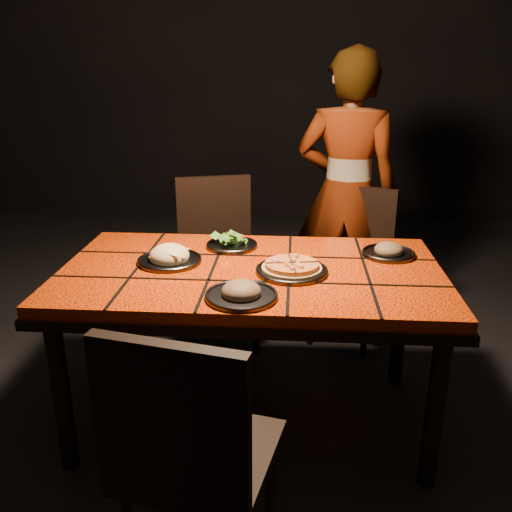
# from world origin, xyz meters

# --- Properties ---
(room_shell) EXTENTS (6.04, 7.04, 3.08)m
(room_shell) POSITION_xyz_m (0.00, 0.00, 1.50)
(room_shell) COLOR black
(room_shell) RESTS_ON ground
(dining_table) EXTENTS (1.62, 0.92, 0.75)m
(dining_table) POSITION_xyz_m (0.00, 0.00, 0.67)
(dining_table) COLOR #E33C07
(dining_table) RESTS_ON ground
(chair_near) EXTENTS (0.50, 0.50, 0.94)m
(chair_near) POSITION_xyz_m (-0.10, -0.90, 0.54)
(chair_near) COLOR black
(chair_near) RESTS_ON ground
(chair_far_left) EXTENTS (0.53, 0.53, 0.95)m
(chair_far_left) POSITION_xyz_m (-0.26, 0.80, 0.55)
(chair_far_left) COLOR black
(chair_far_left) RESTS_ON ground
(chair_far_right) EXTENTS (0.53, 0.53, 0.89)m
(chair_far_right) POSITION_xyz_m (0.53, 0.88, 0.51)
(chair_far_right) COLOR black
(chair_far_right) RESTS_ON ground
(diner) EXTENTS (0.67, 0.50, 1.66)m
(diner) POSITION_xyz_m (0.48, 1.06, 0.83)
(diner) COLOR brown
(diner) RESTS_ON ground
(plate_pizza) EXTENTS (0.30, 0.30, 0.04)m
(plate_pizza) POSITION_xyz_m (0.17, -0.04, 0.77)
(plate_pizza) COLOR #3C3C41
(plate_pizza) RESTS_ON dining_table
(plate_pasta) EXTENTS (0.28, 0.28, 0.09)m
(plate_pasta) POSITION_xyz_m (-0.36, 0.04, 0.77)
(plate_pasta) COLOR #3C3C41
(plate_pasta) RESTS_ON dining_table
(plate_salad) EXTENTS (0.24, 0.24, 0.07)m
(plate_salad) POSITION_xyz_m (-0.11, 0.27, 0.78)
(plate_salad) COLOR #3C3C41
(plate_salad) RESTS_ON dining_table
(plate_mushroom_a) EXTENTS (0.27, 0.27, 0.09)m
(plate_mushroom_a) POSITION_xyz_m (-0.01, -0.31, 0.77)
(plate_mushroom_a) COLOR #3C3C41
(plate_mushroom_a) RESTS_ON dining_table
(plate_mushroom_b) EXTENTS (0.24, 0.24, 0.08)m
(plate_mushroom_b) POSITION_xyz_m (0.60, 0.20, 0.77)
(plate_mushroom_b) COLOR #3C3C41
(plate_mushroom_b) RESTS_ON dining_table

